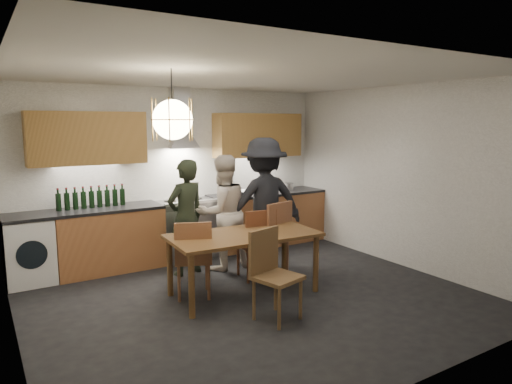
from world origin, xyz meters
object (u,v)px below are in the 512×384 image
chair_back_left (193,254)px  person_right (264,202)px  dining_table (244,241)px  mixing_bowl (241,193)px  person_left (186,217)px  person_mid (223,212)px  stock_pot (288,187)px  chair_front (271,268)px  wine_bottles (91,197)px

chair_back_left → person_right: person_right is taller
dining_table → mixing_bowl: mixing_bowl is taller
person_left → mixing_bowl: 1.42m
person_left → person_right: person_right is taller
person_mid → mixing_bowl: (0.71, 0.72, 0.13)m
person_mid → stock_pot: person_mid is taller
dining_table → person_left: size_ratio=1.15×
chair_front → stock_pot: size_ratio=5.59×
chair_back_left → person_left: bearing=-86.8°
person_left → wine_bottles: size_ratio=1.71×
chair_back_left → person_mid: 1.20m
chair_front → stock_pot: bearing=36.0°
chair_front → stock_pot: 3.32m
person_right → person_mid: bearing=-8.5°
dining_table → chair_front: size_ratio=1.91×
mixing_bowl → person_right: bearing=-98.4°
person_left → mixing_bowl: bearing=-165.5°
dining_table → chair_back_left: (-0.58, 0.18, -0.12)m
chair_back_left → mixing_bowl: mixing_bowl is taller
chair_front → person_right: size_ratio=0.51×
wine_bottles → chair_back_left: bearing=-66.1°
chair_front → dining_table: bearing=67.4°
person_right → stock_pot: size_ratio=10.90×
chair_back_left → mixing_bowl: bearing=-113.1°
chair_back_left → stock_pot: 3.06m
dining_table → mixing_bowl: (0.95, 1.73, 0.28)m
person_left → person_mid: 0.54m
dining_table → person_mid: bearing=79.6°
chair_front → mixing_bowl: 2.72m
person_right → wine_bottles: size_ratio=2.01×
person_mid → person_right: (0.58, -0.18, 0.12)m
dining_table → person_mid: person_mid is taller
person_left → person_mid: bearing=161.1°
dining_table → chair_front: chair_front is taller
chair_back_left → chair_front: bearing=139.4°
person_right → mixing_bowl: (0.13, 0.90, 0.01)m
person_mid → stock_pot: 1.91m
person_right → wine_bottles: (-2.16, 1.05, 0.12)m
dining_table → person_mid: (0.24, 1.01, 0.15)m
person_mid → person_right: 0.62m
chair_front → person_mid: person_mid is taller
chair_back_left → person_left: 0.96m
person_mid → stock_pot: size_ratio=9.53×
person_left → wine_bottles: (-1.05, 0.83, 0.26)m
chair_back_left → person_mid: person_mid is taller
dining_table → person_mid: size_ratio=1.12×
wine_bottles → stock_pot: bearing=-1.3°
person_right → wine_bottles: person_right is taller
chair_front → wine_bottles: wine_bottles is taller
person_mid → stock_pot: (1.73, 0.80, 0.15)m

